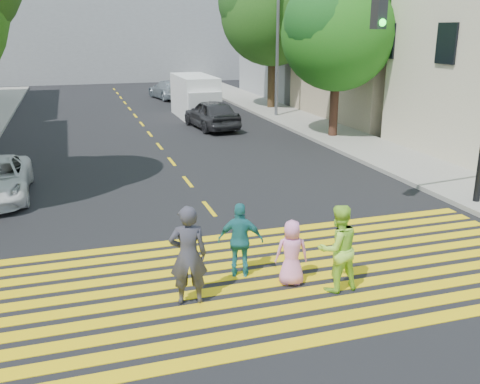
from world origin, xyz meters
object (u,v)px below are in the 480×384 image
pedestrian_man (188,255)px  dark_car_parked (205,94)px  pedestrian_extra (241,240)px  traffic_signal (463,63)px  pedestrian_woman (338,248)px  tree_right_far (274,7)px  silver_car (169,90)px  white_van (196,98)px  pedestrian_child (292,253)px  dark_car_near (211,114)px  tree_right_near (339,27)px

pedestrian_man → dark_car_parked: pedestrian_man is taller
pedestrian_extra → traffic_signal: (6.89, 2.21, 3.36)m
pedestrian_woman → tree_right_far: bearing=-112.4°
pedestrian_woman → silver_car: pedestrian_woman is taller
white_van → silver_car: bearing=89.8°
pedestrian_child → traffic_signal: 7.52m
pedestrian_man → pedestrian_child: pedestrian_man is taller
dark_car_near → traffic_signal: traffic_signal is taller
pedestrian_man → dark_car_parked: (6.92, 26.90, -0.30)m
pedestrian_woman → traffic_signal: size_ratio=0.28×
pedestrian_child → dark_car_near: size_ratio=0.31×
pedestrian_man → white_van: bearing=-94.4°
tree_right_far → pedestrian_woman: tree_right_far is taller
silver_car → dark_car_parked: bearing=108.3°
tree_right_far → dark_car_near: size_ratio=2.06×
pedestrian_woman → dark_car_parked: pedestrian_woman is taller
tree_right_near → pedestrian_extra: (-8.70, -12.82, -4.27)m
pedestrian_man → silver_car: (5.06, 30.45, -0.30)m
white_van → dark_car_near: bearing=-90.4°
dark_car_near → traffic_signal: bearing=95.6°
pedestrian_man → dark_car_near: pedestrian_man is taller
tree_right_far → pedestrian_child: size_ratio=6.72×
tree_right_far → silver_car: 10.56m
pedestrian_woman → pedestrian_man: bearing=-11.5°
pedestrian_child → silver_car: 30.44m
tree_right_far → pedestrian_woman: (-7.59, -23.69, -5.35)m
tree_right_far → pedestrian_man: tree_right_far is taller
tree_right_near → tree_right_far: bearing=86.8°
pedestrian_woman → pedestrian_child: 0.94m
pedestrian_man → silver_car: size_ratio=0.42×
pedestrian_man → pedestrian_child: 2.19m
pedestrian_child → white_van: white_van is taller
tree_right_far → dark_car_parked: bearing=135.3°
tree_right_near → dark_car_near: size_ratio=1.67×
pedestrian_child → traffic_signal: (6.01, 2.87, 3.49)m
pedestrian_child → dark_car_near: 17.85m
pedestrian_woman → pedestrian_extra: pedestrian_woman is taller
tree_right_far → dark_car_near: bearing=-134.6°
white_van → pedestrian_extra: bearing=-100.6°
dark_car_parked → pedestrian_woman: bearing=-93.3°
tree_right_near → white_van: tree_right_near is taller
dark_car_near → tree_right_far: bearing=-140.9°
dark_car_parked → traffic_signal: traffic_signal is taller
white_van → dark_car_parked: bearing=71.0°
pedestrian_man → traffic_signal: size_ratio=0.30×
tree_right_near → pedestrian_child: 16.19m
pedestrian_extra → white_van: 20.94m
pedestrian_man → pedestrian_woman: size_ratio=1.10×
pedestrian_man → white_van: (5.05, 21.40, 0.16)m
pedestrian_man → dark_car_parked: size_ratio=0.47×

